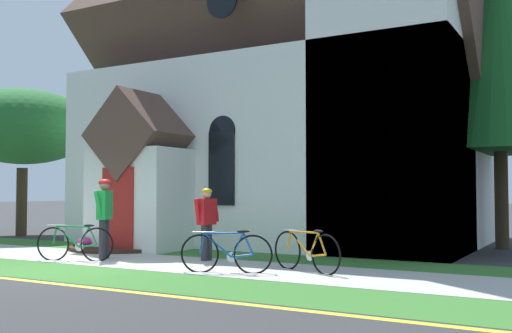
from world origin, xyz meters
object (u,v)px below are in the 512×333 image
(cyclist_in_blue_jersey, at_px, (207,219))
(cyclist_in_white_jersey, at_px, (104,211))
(church_sign, at_px, (133,202))
(bicycle_black, at_px, (75,243))
(bicycle_silver, at_px, (306,251))
(roadside_conifer, at_px, (499,48))
(bicycle_orange, at_px, (227,253))
(yard_deciduous_tree, at_px, (23,127))

(cyclist_in_blue_jersey, relative_size, cyclist_in_white_jersey, 0.89)
(church_sign, height_order, bicycle_black, church_sign)
(bicycle_silver, xyz_separation_m, roadside_conifer, (2.60, 6.57, 4.91))
(bicycle_orange, height_order, bicycle_black, same)
(cyclist_in_blue_jersey, xyz_separation_m, cyclist_in_white_jersey, (-2.17, -0.84, 0.15))
(bicycle_black, relative_size, cyclist_in_white_jersey, 0.93)
(church_sign, height_order, bicycle_silver, church_sign)
(bicycle_silver, distance_m, yard_deciduous_tree, 13.16)
(cyclist_in_blue_jersey, bearing_deg, roadside_conifer, 49.27)
(bicycle_silver, bearing_deg, roadside_conifer, 68.42)
(church_sign, distance_m, yard_deciduous_tree, 6.87)
(bicycle_silver, relative_size, roadside_conifer, 0.21)
(bicycle_orange, height_order, cyclist_in_white_jersey, cyclist_in_white_jersey)
(yard_deciduous_tree, bearing_deg, cyclist_in_blue_jersey, -17.18)
(bicycle_black, bearing_deg, yard_deciduous_tree, 148.53)
(bicycle_silver, xyz_separation_m, cyclist_in_blue_jersey, (-2.61, 0.53, 0.52))
(cyclist_in_blue_jersey, bearing_deg, yard_deciduous_tree, 162.82)
(bicycle_orange, distance_m, roadside_conifer, 9.70)
(bicycle_orange, distance_m, bicycle_silver, 1.49)
(cyclist_in_white_jersey, relative_size, roadside_conifer, 0.22)
(bicycle_silver, relative_size, cyclist_in_blue_jersey, 1.07)
(bicycle_orange, xyz_separation_m, cyclist_in_blue_jersey, (-1.40, 1.41, 0.53))
(bicycle_silver, distance_m, roadside_conifer, 8.61)
(bicycle_orange, relative_size, bicycle_black, 0.98)
(bicycle_silver, distance_m, cyclist_in_blue_jersey, 2.71)
(bicycle_black, relative_size, yard_deciduous_tree, 0.33)
(cyclist_in_blue_jersey, relative_size, yard_deciduous_tree, 0.31)
(roadside_conifer, xyz_separation_m, yard_deciduous_tree, (-14.84, -3.07, -1.58))
(cyclist_in_blue_jersey, relative_size, roadside_conifer, 0.20)
(bicycle_orange, bearing_deg, bicycle_black, -179.96)
(bicycle_black, bearing_deg, cyclist_in_blue_jersey, 29.77)
(bicycle_orange, relative_size, roadside_conifer, 0.20)
(bicycle_orange, xyz_separation_m, bicycle_black, (-3.87, -0.00, 0.01))
(church_sign, xyz_separation_m, cyclist_in_white_jersey, (1.23, -2.35, -0.15))
(cyclist_in_white_jersey, xyz_separation_m, yard_deciduous_tree, (-7.46, 3.82, 2.65))
(church_sign, bearing_deg, roadside_conifer, 27.77)
(roadside_conifer, bearing_deg, cyclist_in_white_jersey, -136.99)
(roadside_conifer, relative_size, yard_deciduous_tree, 1.61)
(cyclist_in_blue_jersey, bearing_deg, bicycle_black, -150.23)
(bicycle_silver, xyz_separation_m, bicycle_black, (-5.07, -0.88, -0.00))
(church_sign, xyz_separation_m, yard_deciduous_tree, (-6.23, 1.46, 2.50))
(cyclist_in_white_jersey, distance_m, yard_deciduous_tree, 8.79)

